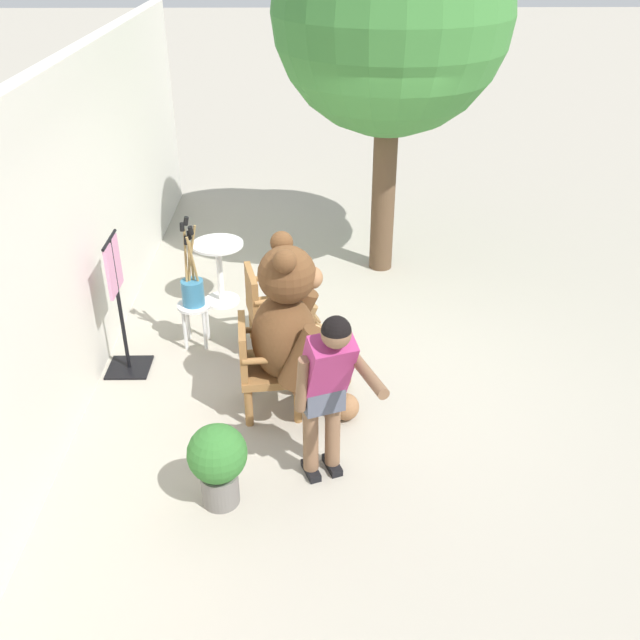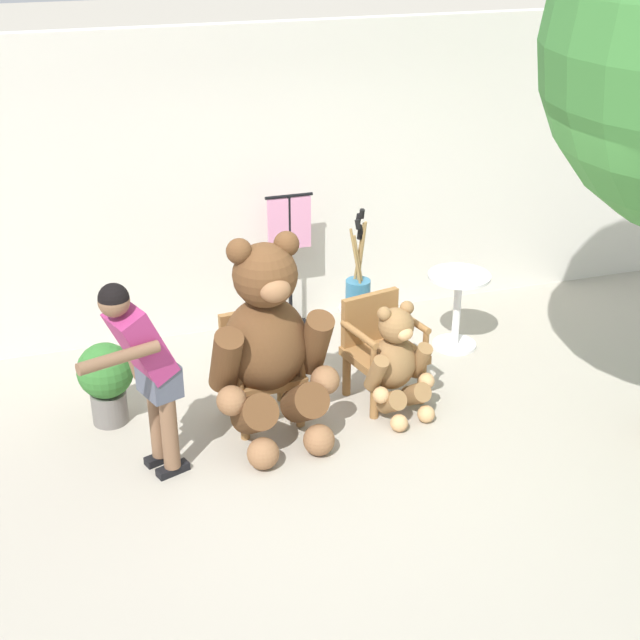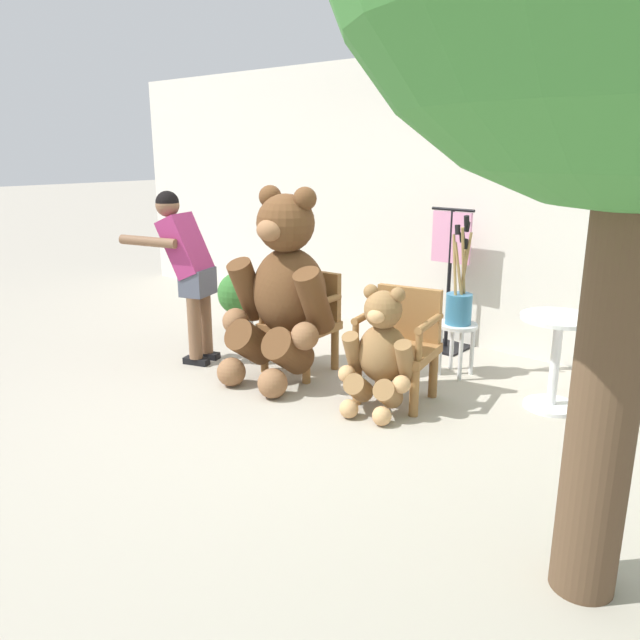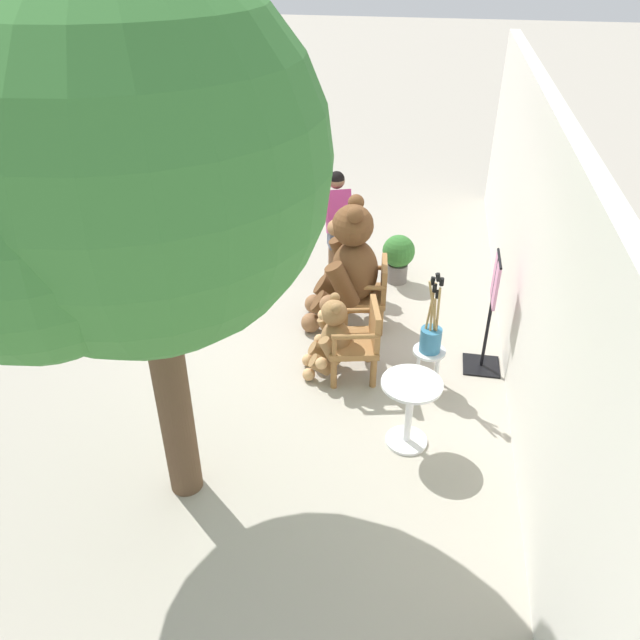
% 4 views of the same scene
% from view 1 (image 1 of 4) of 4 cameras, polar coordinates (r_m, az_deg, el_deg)
% --- Properties ---
extents(ground_plane, '(60.00, 60.00, 0.00)m').
position_cam_1_polar(ground_plane, '(6.85, 1.92, -4.33)').
color(ground_plane, '#A8A091').
extents(back_wall, '(10.00, 0.16, 2.80)m').
position_cam_1_polar(back_wall, '(6.51, -19.60, 6.01)').
color(back_wall, silver).
rests_on(back_wall, ground).
extents(wooden_chair_left, '(0.61, 0.57, 0.86)m').
position_cam_1_polar(wooden_chair_left, '(6.17, -4.53, -3.52)').
color(wooden_chair_left, olive).
rests_on(wooden_chair_left, ground).
extents(wooden_chair_right, '(0.66, 0.63, 0.86)m').
position_cam_1_polar(wooden_chair_right, '(7.03, -4.06, 1.04)').
color(wooden_chair_right, olive).
rests_on(wooden_chair_right, ground).
extents(teddy_bear_large, '(0.97, 0.95, 1.61)m').
position_cam_1_polar(teddy_bear_large, '(5.99, -2.09, -0.83)').
color(teddy_bear_large, brown).
rests_on(teddy_bear_large, ground).
extents(teddy_bear_small, '(0.59, 0.59, 0.95)m').
position_cam_1_polar(teddy_bear_small, '(7.04, -1.70, 1.16)').
color(teddy_bear_small, olive).
rests_on(teddy_bear_small, ground).
extents(person_visitor, '(0.71, 0.65, 1.54)m').
position_cam_1_polar(person_visitor, '(5.12, 0.56, -5.02)').
color(person_visitor, black).
rests_on(person_visitor, ground).
extents(white_stool, '(0.34, 0.34, 0.46)m').
position_cam_1_polar(white_stool, '(7.23, -9.97, 0.53)').
color(white_stool, silver).
rests_on(white_stool, ground).
extents(brush_bucket, '(0.22, 0.22, 0.92)m').
position_cam_1_polar(brush_bucket, '(7.09, -10.18, 2.67)').
color(brush_bucket, teal).
rests_on(brush_bucket, white_stool).
extents(round_side_table, '(0.56, 0.56, 0.72)m').
position_cam_1_polar(round_side_table, '(7.97, -8.06, 4.32)').
color(round_side_table, white).
rests_on(round_side_table, ground).
extents(patio_tree, '(2.67, 2.55, 4.21)m').
position_cam_1_polar(patio_tree, '(8.25, 6.17, 22.95)').
color(patio_tree, brown).
rests_on(patio_tree, ground).
extents(potted_plant, '(0.44, 0.44, 0.68)m').
position_cam_1_polar(potted_plant, '(5.31, -8.18, -11.05)').
color(potted_plant, slate).
rests_on(potted_plant, ground).
extents(clothing_display_stand, '(0.44, 0.40, 1.36)m').
position_cam_1_polar(clothing_display_stand, '(6.80, -15.77, 1.31)').
color(clothing_display_stand, black).
rests_on(clothing_display_stand, ground).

